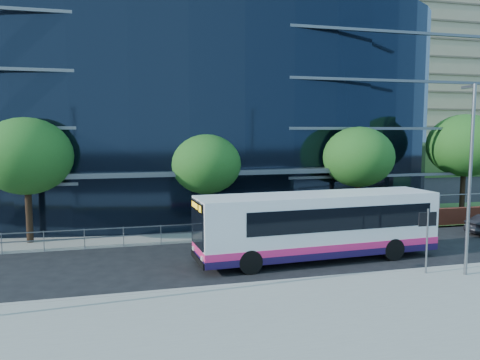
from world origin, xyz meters
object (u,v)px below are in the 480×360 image
object	(u,v)px
tree_far_c	(358,157)
city_bus	(320,225)
tree_dist_f	(447,144)
streetlight_east	(470,174)
tree_far_d	(465,146)
tree_dist_e	(358,143)
tree_far_a	(26,156)
tree_far_b	(206,164)
street_sign	(427,227)

from	to	relation	value
tree_far_c	city_bus	bearing A→B (deg)	-129.90
tree_dist_f	streetlight_east	distance (m)	55.74
tree_far_d	tree_dist_e	xyz separation A→B (m)	(8.00, 30.00, -0.65)
tree_far_a	tree_dist_f	distance (m)	62.44
tree_far_b	tree_far_c	distance (m)	10.02
street_sign	tree_dist_e	distance (m)	45.99
tree_dist_f	city_bus	distance (m)	55.73
tree_far_c	streetlight_east	world-z (taller)	streetlight_east
streetlight_east	city_bus	bearing A→B (deg)	138.50
tree_dist_f	street_sign	bearing A→B (deg)	-129.16
street_sign	tree_far_c	xyz separation A→B (m)	(2.50, 10.59, 2.39)
tree_far_c	tree_far_d	xyz separation A→B (m)	(9.00, 1.00, 0.65)
tree_far_c	tree_far_d	distance (m)	9.08
tree_far_a	tree_far_b	size ratio (longest dim) A/B	1.15
street_sign	tree_far_c	size ratio (longest dim) A/B	0.43
street_sign	city_bus	world-z (taller)	city_bus
city_bus	tree_far_c	bearing A→B (deg)	47.33
tree_far_a	streetlight_east	bearing A→B (deg)	-30.46
tree_far_a	tree_dist_e	bearing A→B (deg)	39.96
tree_dist_f	streetlight_east	xyz separation A→B (m)	(-34.00, -44.17, 0.23)
tree_far_c	streetlight_east	xyz separation A→B (m)	(-1.00, -11.17, -0.10)
tree_far_b	city_bus	distance (m)	8.90
tree_far_a	city_bus	distance (m)	16.12
tree_far_a	tree_far_d	bearing A→B (deg)	1.97
tree_far_b	streetlight_east	xyz separation A→B (m)	(9.00, -11.67, 0.23)
tree_far_b	tree_dist_f	distance (m)	53.90
tree_far_c	streetlight_east	size ratio (longest dim) A/B	0.81
street_sign	tree_far_d	xyz separation A→B (m)	(11.50, 11.59, 3.04)
tree_dist_f	streetlight_east	bearing A→B (deg)	-127.58
streetlight_east	city_bus	distance (m)	6.96
street_sign	streetlight_east	xyz separation A→B (m)	(1.50, -0.59, 2.29)
street_sign	streetlight_east	size ratio (longest dim) A/B	0.35
tree_far_a	tree_dist_f	bearing A→B (deg)	31.91
street_sign	tree_far_d	world-z (taller)	tree_far_d
tree_far_d	tree_dist_f	distance (m)	40.01
tree_far_c	tree_dist_e	xyz separation A→B (m)	(17.00, 31.00, 0.00)
tree_far_c	streetlight_east	distance (m)	11.22
street_sign	tree_far_b	xyz separation A→B (m)	(-7.50, 11.09, 2.06)
tree_far_a	tree_far_c	size ratio (longest dim) A/B	1.07
tree_far_b	streetlight_east	distance (m)	14.74
tree_far_b	tree_dist_e	world-z (taller)	tree_dist_e
tree_far_c	tree_far_b	bearing A→B (deg)	177.14
street_sign	streetlight_east	distance (m)	2.80
tree_far_d	city_bus	world-z (taller)	tree_far_d
tree_far_d	street_sign	bearing A→B (deg)	-134.78
tree_dist_e	streetlight_east	size ratio (longest dim) A/B	0.81
tree_far_a	tree_far_b	distance (m)	10.03
tree_dist_e	streetlight_east	world-z (taller)	streetlight_east
tree_dist_e	tree_dist_f	xyz separation A→B (m)	(16.00, 2.00, -0.33)
tree_far_d	tree_far_a	bearing A→B (deg)	-178.03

